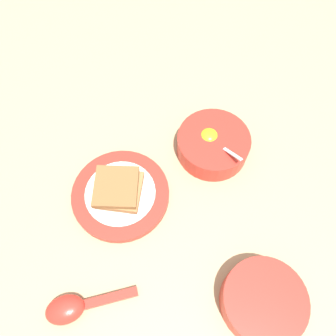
% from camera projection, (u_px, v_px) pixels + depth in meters
% --- Properties ---
extents(ground_plane, '(3.00, 3.00, 0.00)m').
position_uv_depth(ground_plane, '(168.00, 227.00, 0.67)').
color(ground_plane, tan).
extents(egg_bowl, '(0.16, 0.16, 0.08)m').
position_uv_depth(egg_bowl, '(213.00, 144.00, 0.73)').
color(egg_bowl, red).
rests_on(egg_bowl, ground_plane).
extents(toast_plate, '(0.21, 0.21, 0.02)m').
position_uv_depth(toast_plate, '(121.00, 194.00, 0.70)').
color(toast_plate, red).
rests_on(toast_plate, ground_plane).
extents(toast_sandwich, '(0.11, 0.11, 0.04)m').
position_uv_depth(toast_sandwich, '(118.00, 189.00, 0.67)').
color(toast_sandwich, brown).
rests_on(toast_sandwich, toast_plate).
extents(soup_spoon, '(0.12, 0.16, 0.03)m').
position_uv_depth(soup_spoon, '(73.00, 307.00, 0.59)').
color(soup_spoon, red).
rests_on(soup_spoon, ground_plane).
extents(congee_bowl, '(0.15, 0.15, 0.06)m').
position_uv_depth(congee_bowl, '(263.00, 301.00, 0.58)').
color(congee_bowl, red).
rests_on(congee_bowl, ground_plane).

